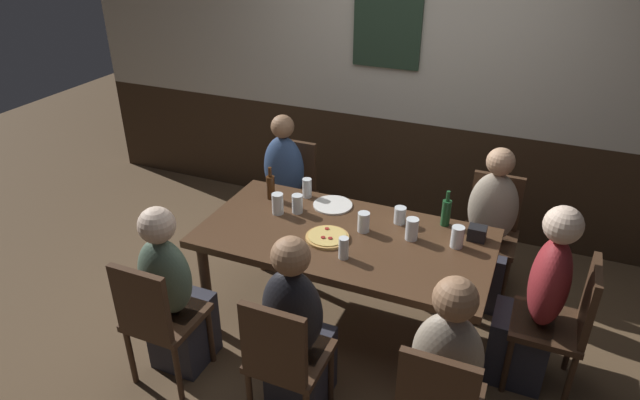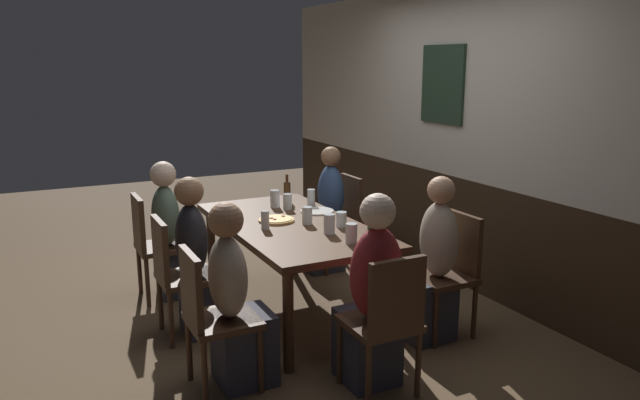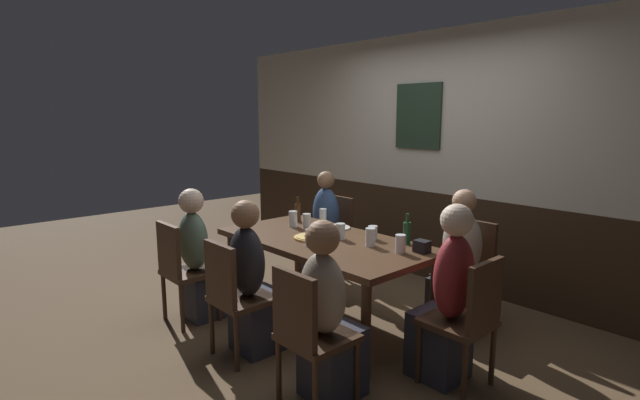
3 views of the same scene
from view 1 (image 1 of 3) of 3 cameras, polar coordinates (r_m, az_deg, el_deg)
The scene contains 27 objects.
ground_plane at distance 3.96m, azimuth 2.34°, elevation -12.76°, with size 12.00×12.00×0.00m, color brown.
wall_back at distance 4.75m, azimuth 9.96°, elevation 12.05°, with size 6.40×0.13×2.60m.
dining_table at distance 3.56m, azimuth 2.54°, elevation -4.64°, with size 1.85×0.94×0.74m.
chair_left_near at distance 3.39m, azimuth -16.44°, elevation -11.42°, with size 0.40×0.40×0.88m.
chair_right_far at distance 4.25m, azimuth 17.18°, elevation -2.73°, with size 0.40×0.40×0.88m.
chair_head_east at distance 3.52m, azimuth 23.77°, elevation -11.25°, with size 0.40×0.40×0.88m.
chair_left_far at distance 4.63m, azimuth -3.01°, elevation 1.24°, with size 0.40×0.40×0.88m.
chair_mid_near at distance 3.02m, azimuth -3.76°, elevation -15.78°, with size 0.40×0.40×0.88m.
person_left_near at distance 3.49m, azimuth -14.79°, elevation -10.02°, with size 0.34×0.37×1.15m.
person_right_far at distance 4.11m, azimuth 16.87°, elevation -3.84°, with size 0.34×0.37×1.17m.
person_head_east at distance 3.50m, azimuth 21.22°, elevation -10.55°, with size 0.37×0.34×1.21m.
person_left_far at distance 4.50m, azimuth -3.91°, elevation 0.35°, with size 0.34×0.37×1.17m.
person_mid_near at distance 3.13m, azimuth -2.40°, elevation -13.96°, with size 0.34×0.37×1.16m.
person_right_near at distance 2.97m, azimuth 12.71°, elevation -17.84°, with size 0.34×0.37×1.15m.
pizza at distance 3.47m, azimuth 0.76°, elevation -3.85°, with size 0.28×0.28×0.03m.
pint_glass_amber at distance 3.66m, azimuth 8.25°, elevation -1.65°, with size 0.08×0.08×0.11m.
pint_glass_stout at distance 3.74m, azimuth -2.35°, elevation -0.52°, with size 0.07×0.07×0.13m.
beer_glass_tall at distance 3.54m, azimuth 4.52°, elevation -2.39°, with size 0.08×0.08×0.13m.
beer_glass_half at distance 3.94m, azimuth -1.34°, elevation 1.13°, with size 0.07×0.07×0.14m.
tumbler_water at distance 3.73m, azimuth -4.38°, elevation -0.53°, with size 0.08×0.08×0.15m.
tumbler_short at distance 3.27m, azimuth 2.45°, elevation -5.11°, with size 0.06×0.06×0.14m.
highball_clear at distance 3.47m, azimuth 13.96°, elevation -3.84°, with size 0.08×0.08×0.14m.
pint_glass_pale at distance 3.49m, azimuth 9.45°, elevation -3.12°, with size 0.08×0.08×0.14m.
beer_bottle_green at distance 3.67m, azimuth 12.88°, elevation -1.21°, with size 0.06×0.06×0.25m.
beer_bottle_brown at distance 3.92m, azimuth -5.12°, elevation 1.40°, with size 0.06×0.06×0.24m.
plate_white_large at distance 3.84m, azimuth 1.32°, elevation -0.51°, with size 0.27×0.27×0.01m, color white.
condiment_caddy at distance 3.58m, azimuth 15.89°, elevation -3.32°, with size 0.11×0.09×0.09m, color black.
Camera 1 is at (1.03, -2.81, 2.59)m, focal length 31.03 mm.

